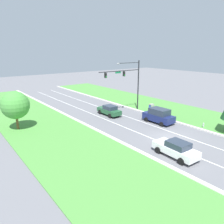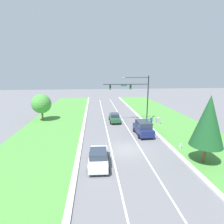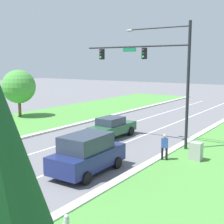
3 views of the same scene
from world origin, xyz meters
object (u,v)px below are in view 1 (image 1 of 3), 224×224
at_px(pedestrian, 150,108).
at_px(white_sedan, 176,149).
at_px(forest_sedan, 109,110).
at_px(traffic_signal_mast, 128,78).
at_px(navy_suv, 159,116).
at_px(fire_hydrant, 203,125).
at_px(oak_near_left_tree, 15,105).
at_px(utility_cabinet, 152,107).

bearing_deg(pedestrian, white_sedan, 36.34).
bearing_deg(forest_sedan, white_sedan, -101.80).
height_order(white_sedan, forest_sedan, forest_sedan).
xyz_separation_m(traffic_signal_mast, navy_suv, (-0.49, -7.29, -4.66)).
relative_size(forest_sedan, fire_hydrant, 6.56).
relative_size(forest_sedan, oak_near_left_tree, 0.88).
distance_m(white_sedan, forest_sedan, 16.02).
bearing_deg(fire_hydrant, oak_near_left_tree, 143.91).
relative_size(white_sedan, pedestrian, 2.81).
xyz_separation_m(utility_cabinet, oak_near_left_tree, (-21.45, 4.46, 2.78)).
bearing_deg(forest_sedan, navy_suv, -64.60).
distance_m(traffic_signal_mast, white_sedan, 17.81).
height_order(white_sedan, utility_cabinet, white_sedan).
bearing_deg(navy_suv, forest_sedan, 113.53).
distance_m(white_sedan, fire_hydrant, 10.58).
xyz_separation_m(traffic_signal_mast, pedestrian, (2.15, -3.10, -4.81)).
distance_m(forest_sedan, utility_cabinet, 8.01).
distance_m(fire_hydrant, oak_near_left_tree, 25.49).
relative_size(white_sedan, fire_hydrant, 6.79).
bearing_deg(white_sedan, forest_sedan, 80.07).
bearing_deg(navy_suv, traffic_signal_mast, 85.08).
distance_m(utility_cabinet, pedestrian, 1.93).
bearing_deg(forest_sedan, utility_cabinet, -15.78).
relative_size(pedestrian, fire_hydrant, 2.41).
height_order(utility_cabinet, fire_hydrant, utility_cabinet).
height_order(navy_suv, utility_cabinet, navy_suv).
bearing_deg(utility_cabinet, oak_near_left_tree, 168.24).
xyz_separation_m(white_sedan, utility_cabinet, (11.16, 13.35, -0.26)).
height_order(navy_suv, pedestrian, navy_suv).
relative_size(pedestrian, oak_near_left_tree, 0.32).
relative_size(traffic_signal_mast, white_sedan, 1.82).
bearing_deg(traffic_signal_mast, forest_sedan, 177.14).
xyz_separation_m(navy_suv, oak_near_left_tree, (-17.21, 9.67, 2.29)).
distance_m(white_sedan, pedestrian, 15.60).
height_order(white_sedan, navy_suv, navy_suv).
height_order(traffic_signal_mast, forest_sedan, traffic_signal_mast).
height_order(traffic_signal_mast, utility_cabinet, traffic_signal_mast).
height_order(traffic_signal_mast, fire_hydrant, traffic_signal_mast).
height_order(forest_sedan, fire_hydrant, forest_sedan).
bearing_deg(traffic_signal_mast, navy_suv, -93.82).
height_order(traffic_signal_mast, white_sedan, traffic_signal_mast).
bearing_deg(oak_near_left_tree, utility_cabinet, -11.76).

